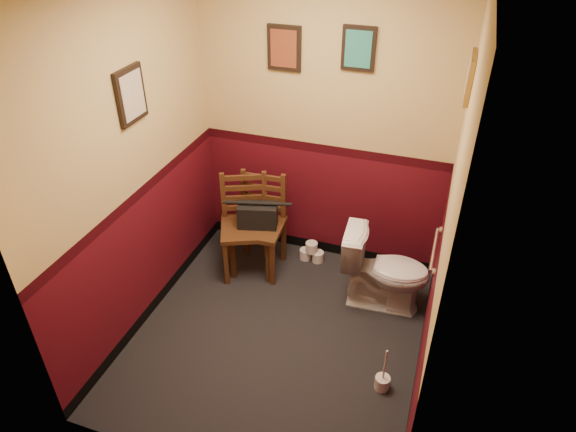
{
  "coord_description": "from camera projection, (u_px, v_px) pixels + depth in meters",
  "views": [
    {
      "loc": [
        1.02,
        -2.74,
        3.09
      ],
      "look_at": [
        0.0,
        0.25,
        1.0
      ],
      "focal_mm": 32.0,
      "sensor_mm": 36.0,
      "label": 1
    }
  ],
  "objects": [
    {
      "name": "toilet_brush",
      "position": [
        382.0,
        382.0,
        3.68
      ],
      "size": [
        0.11,
        0.11,
        0.39
      ],
      "color": "silver",
      "rests_on": "floor"
    },
    {
      "name": "tp_stack",
      "position": [
        312.0,
        253.0,
        4.91
      ],
      "size": [
        0.23,
        0.12,
        0.2
      ],
      "color": "silver",
      "rests_on": "floor"
    },
    {
      "name": "wall_back",
      "position": [
        324.0,
        123.0,
        4.34
      ],
      "size": [
        2.2,
        0.0,
        2.7
      ],
      "primitive_type": "cube",
      "rotation": [
        1.57,
        0.0,
        0.0
      ],
      "color": "#4A0B15",
      "rests_on": "ground"
    },
    {
      "name": "handbag",
      "position": [
        258.0,
        215.0,
        4.53
      ],
      "size": [
        0.38,
        0.25,
        0.25
      ],
      "rotation": [
        0.0,
        0.0,
        0.26
      ],
      "color": "black",
      "rests_on": "chair_right"
    },
    {
      "name": "floor",
      "position": [
        278.0,
        335.0,
        4.14
      ],
      "size": [
        2.2,
        2.4,
        0.0
      ],
      "primitive_type": "cube",
      "color": "black",
      "rests_on": "ground"
    },
    {
      "name": "framed_print_right",
      "position": [
        470.0,
        77.0,
        3.19
      ],
      "size": [
        0.04,
        0.34,
        0.28
      ],
      "color": "olive",
      "rests_on": "wall_right"
    },
    {
      "name": "framed_print_back_a",
      "position": [
        284.0,
        48.0,
        4.09
      ],
      "size": [
        0.28,
        0.04,
        0.36
      ],
      "color": "black",
      "rests_on": "wall_back"
    },
    {
      "name": "chair_right",
      "position": [
        260.0,
        225.0,
        4.64
      ],
      "size": [
        0.46,
        0.46,
        0.93
      ],
      "rotation": [
        0.0,
        0.0,
        0.07
      ],
      "color": "#543019",
      "rests_on": "floor"
    },
    {
      "name": "chair_left",
      "position": [
        245.0,
        226.0,
        4.62
      ],
      "size": [
        0.57,
        0.57,
        0.93
      ],
      "rotation": [
        0.0,
        0.0,
        0.41
      ],
      "color": "#543019",
      "rests_on": "floor"
    },
    {
      "name": "wall_left",
      "position": [
        132.0,
        166.0,
        3.69
      ],
      "size": [
        0.0,
        2.4,
        2.7
      ],
      "primitive_type": "cube",
      "rotation": [
        1.57,
        0.0,
        1.57
      ],
      "color": "#4A0B15",
      "rests_on": "ground"
    },
    {
      "name": "framed_print_back_b",
      "position": [
        359.0,
        49.0,
        3.9
      ],
      "size": [
        0.26,
        0.04,
        0.34
      ],
      "color": "black",
      "rests_on": "wall_back"
    },
    {
      "name": "wall_front",
      "position": [
        190.0,
        313.0,
        2.45
      ],
      "size": [
        2.2,
        0.0,
        2.7
      ],
      "primitive_type": "cube",
      "rotation": [
        -1.57,
        0.0,
        0.0
      ],
      "color": "#4A0B15",
      "rests_on": "ground"
    },
    {
      "name": "grab_bar",
      "position": [
        435.0,
        250.0,
        3.53
      ],
      "size": [
        0.05,
        0.56,
        0.06
      ],
      "color": "silver",
      "rests_on": "wall_right"
    },
    {
      "name": "framed_print_left",
      "position": [
        131.0,
        95.0,
        3.49
      ],
      "size": [
        0.04,
        0.3,
        0.38
      ],
      "color": "black",
      "rests_on": "wall_left"
    },
    {
      "name": "wall_right",
      "position": [
        447.0,
        222.0,
        3.1
      ],
      "size": [
        0.0,
        2.4,
        2.7
      ],
      "primitive_type": "cube",
      "rotation": [
        1.57,
        0.0,
        -1.57
      ],
      "color": "#4A0B15",
      "rests_on": "ground"
    },
    {
      "name": "toilet",
      "position": [
        385.0,
        271.0,
        4.26
      ],
      "size": [
        0.75,
        0.45,
        0.71
      ],
      "primitive_type": "imported",
      "rotation": [
        0.0,
        0.0,
        1.64
      ],
      "color": "white",
      "rests_on": "floor"
    }
  ]
}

